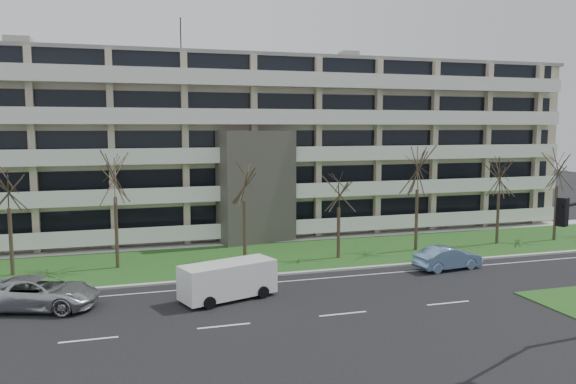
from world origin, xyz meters
name	(u,v)px	position (x,y,z in m)	size (l,w,h in m)	color
ground	(343,314)	(0.00, 0.00, 0.00)	(160.00, 160.00, 0.00)	black
grass_verge	(274,256)	(0.00, 13.00, 0.03)	(90.00, 10.00, 0.06)	#224E1A
curb	(295,273)	(0.00, 8.00, 0.06)	(90.00, 0.35, 0.12)	#B2B2AD
sidewalk	(257,241)	(0.00, 18.50, 0.04)	(90.00, 2.00, 0.08)	#B2B2AD
lane_edge_line	(302,280)	(0.00, 6.50, 0.01)	(90.00, 0.12, 0.01)	white
apartment_building	(239,145)	(-0.01, 25.32, 7.61)	(60.50, 15.10, 18.75)	beige
silver_pickup	(39,293)	(-14.63, 5.23, 0.84)	(2.78, 6.02, 1.67)	#B2B3B9
blue_sedan	(448,258)	(9.96, 6.28, 0.76)	(1.60, 4.58, 1.51)	#7AA2D4
white_van	(229,277)	(-4.97, 4.09, 1.20)	(5.51, 3.44, 2.01)	white
tree_1	(7,181)	(-17.10, 12.64, 5.95)	(3.83, 3.83, 7.66)	#382B21
tree_2	(114,168)	(-10.80, 12.71, 6.62)	(4.25, 4.25, 8.51)	#382B21
tree_3	(244,176)	(-2.34, 12.19, 5.93)	(3.81, 3.81, 7.63)	#382B21
tree_4	(339,188)	(4.23, 11.22, 5.03)	(3.24, 3.24, 6.47)	#382B21
tree_5	(418,165)	(10.74, 11.83, 6.45)	(4.15, 4.15, 8.30)	#382B21
tree_6	(500,173)	(18.16, 12.14, 5.72)	(3.68, 3.68, 7.36)	#382B21
tree_7	(558,164)	(23.59, 12.00, 6.27)	(4.03, 4.03, 8.06)	#382B21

